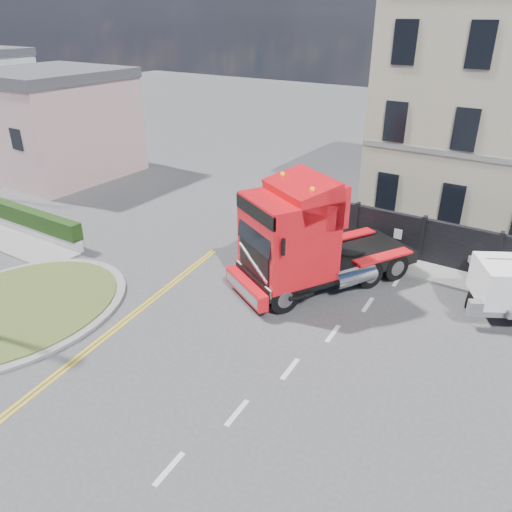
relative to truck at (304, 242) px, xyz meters
The scene contains 10 objects.
ground 4.73m from the truck, 101.22° to the right, with size 120.00×120.00×0.00m, color #424244.
traffic_island 10.82m from the truck, 137.35° to the right, with size 6.80×6.80×0.17m.
hedge_wall 14.15m from the truck, 168.88° to the right, with size 8.00×0.55×1.35m.
pavement_side 14.48m from the truck, 164.57° to the right, with size 8.50×1.80×0.10m, color gray.
seaside_bldg_pink 21.40m from the truck, 167.08° to the left, with size 8.00×8.00×6.00m, color #CBA09E.
seaside_bldg_cream 29.63m from the truck, 166.77° to the left, with size 9.00×8.00×5.00m, color beige.
hoarding_fence 7.51m from the truck, 39.91° to the left, with size 18.80×0.25×2.00m.
pavement_far 6.73m from the truck, 36.92° to the left, with size 20.00×1.60×0.12m, color gray.
truck is the anchor object (origin of this frame).
flatbed_pickup 7.41m from the truck, 20.68° to the left, with size 4.21×5.59×2.10m.
Camera 1 is at (8.72, -11.09, 9.80)m, focal length 35.00 mm.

